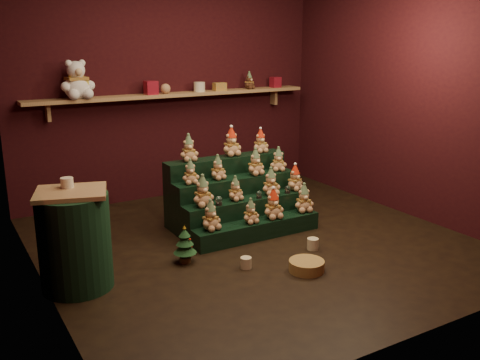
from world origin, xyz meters
TOP-DOWN VIEW (x-y plane):
  - ground at (0.00, 0.00)m, footprint 4.00×4.00m
  - back_wall at (0.00, 2.05)m, footprint 4.00×0.10m
  - front_wall at (0.00, -2.05)m, footprint 4.00×0.10m
  - left_wall at (-2.05, 0.00)m, footprint 0.10×4.00m
  - right_wall at (2.05, 0.00)m, footprint 0.10×4.00m
  - back_shelf at (0.00, 1.87)m, footprint 3.60×0.26m
  - riser_tier_front at (0.10, 0.12)m, footprint 1.40×0.22m
  - riser_tier_midfront at (0.10, 0.34)m, footprint 1.40×0.22m
  - riser_tier_midback at (0.10, 0.56)m, footprint 1.40×0.22m
  - riser_tier_back at (0.10, 0.78)m, footprint 1.40×0.22m
  - teddy_0 at (-0.43, 0.14)m, footprint 0.25×0.24m
  - teddy_1 at (0.01, 0.11)m, footprint 0.19×0.17m
  - teddy_2 at (0.28, 0.12)m, footprint 0.23×0.20m
  - teddy_3 at (0.68, 0.13)m, footprint 0.25×0.23m
  - teddy_4 at (-0.41, 0.34)m, footprint 0.23×0.21m
  - teddy_5 at (-0.03, 0.35)m, footprint 0.22×0.20m
  - teddy_6 at (0.39, 0.33)m, footprint 0.22×0.20m
  - teddy_7 at (0.72, 0.34)m, footprint 0.24×0.23m
  - teddy_8 at (-0.43, 0.57)m, footprint 0.20×0.18m
  - teddy_9 at (-0.11, 0.58)m, footprint 0.22×0.20m
  - teddy_10 at (0.33, 0.54)m, footprint 0.23×0.21m
  - teddy_11 at (0.65, 0.57)m, footprint 0.24×0.23m
  - teddy_12 at (-0.33, 0.80)m, footprint 0.21×0.20m
  - teddy_13 at (0.18, 0.80)m, footprint 0.23×0.21m
  - teddy_14 at (0.54, 0.78)m, footprint 0.19×0.17m
  - snow_globe_a at (-0.26, 0.28)m, footprint 0.07×0.07m
  - snow_globe_b at (0.22, 0.28)m, footprint 0.06×0.06m
  - snow_globe_c at (0.58, 0.28)m, footprint 0.06×0.06m
  - side_table at (-1.76, -0.07)m, footprint 0.65×0.59m
  - table_ornament at (-1.76, 0.03)m, footprint 0.10×0.10m
  - mini_christmas_tree at (-0.80, -0.07)m, footprint 0.21×0.21m
  - mug_left at (-0.39, -0.45)m, footprint 0.10×0.10m
  - mug_right at (0.39, -0.41)m, footprint 0.11×0.11m
  - wicker_basket at (0.04, -0.78)m, footprint 0.32×0.32m
  - white_bear at (-1.19, 1.84)m, footprint 0.41×0.38m
  - brown_bear at (1.04, 1.84)m, footprint 0.20×0.19m
  - gift_tin_red_a at (-0.32, 1.85)m, footprint 0.14×0.14m
  - gift_tin_cream at (0.32, 1.85)m, footprint 0.14×0.14m
  - gift_tin_red_b at (1.46, 1.85)m, footprint 0.12×0.12m
  - shelf_plush_ball at (-0.13, 1.85)m, footprint 0.12×0.12m
  - scarf_gift_box at (0.61, 1.85)m, footprint 0.16×0.10m

SIDE VIEW (x-z plane):
  - ground at x=0.00m, z-range 0.00..0.00m
  - wicker_basket at x=0.04m, z-range 0.00..0.10m
  - mug_left at x=-0.39m, z-range 0.00..0.10m
  - mug_right at x=0.39m, z-range 0.00..0.11m
  - riser_tier_front at x=0.10m, z-range 0.00..0.18m
  - mini_christmas_tree at x=-0.80m, z-range 0.00..0.35m
  - riser_tier_midfront at x=0.10m, z-range 0.00..0.36m
  - riser_tier_midback at x=0.10m, z-range 0.00..0.54m
  - teddy_1 at x=0.01m, z-range 0.18..0.43m
  - teddy_0 at x=-0.43m, z-range 0.18..0.47m
  - teddy_3 at x=0.68m, z-range 0.18..0.48m
  - teddy_2 at x=0.28m, z-range 0.18..0.49m
  - riser_tier_back at x=0.10m, z-range 0.00..0.72m
  - snow_globe_b at x=0.22m, z-range 0.36..0.44m
  - snow_globe_c at x=0.58m, z-range 0.36..0.44m
  - snow_globe_a at x=-0.26m, z-range 0.36..0.46m
  - side_table at x=-1.76m, z-range 0.00..0.82m
  - teddy_5 at x=-0.03m, z-range 0.36..0.61m
  - teddy_7 at x=0.72m, z-range 0.36..0.64m
  - teddy_6 at x=0.39m, z-range 0.36..0.65m
  - teddy_4 at x=-0.41m, z-range 0.36..0.67m
  - teddy_8 at x=-0.43m, z-range 0.54..0.79m
  - teddy_9 at x=-0.11m, z-range 0.54..0.79m
  - teddy_11 at x=0.65m, z-range 0.54..0.80m
  - teddy_10 at x=0.33m, z-range 0.54..0.82m
  - teddy_14 at x=0.54m, z-range 0.72..0.98m
  - teddy_12 at x=-0.33m, z-range 0.72..1.00m
  - table_ornament at x=-1.76m, z-range 0.83..0.91m
  - teddy_13 at x=0.18m, z-range 0.72..1.03m
  - back_shelf at x=0.00m, z-range 1.17..1.41m
  - scarf_gift_box at x=0.61m, z-range 1.32..1.42m
  - gift_tin_cream at x=0.32m, z-range 1.32..1.44m
  - shelf_plush_ball at x=-0.13m, z-range 1.32..1.44m
  - gift_tin_red_b at x=1.46m, z-range 1.32..1.46m
  - back_wall at x=0.00m, z-range 0.00..2.80m
  - front_wall at x=0.00m, z-range 0.00..2.80m
  - left_wall at x=-2.05m, z-range 0.00..2.80m
  - right_wall at x=2.05m, z-range 0.00..2.80m
  - gift_tin_red_a at x=-0.32m, z-range 1.32..1.48m
  - brown_bear at x=1.04m, z-range 1.32..1.54m
  - white_bear at x=-1.19m, z-range 1.32..1.85m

